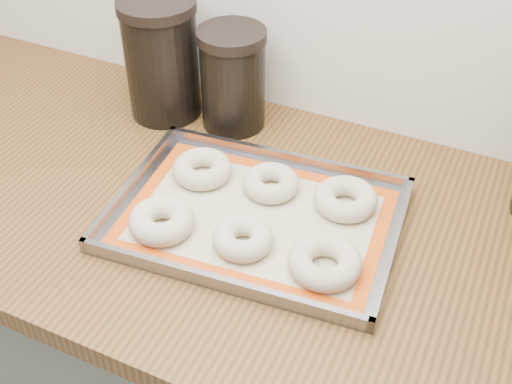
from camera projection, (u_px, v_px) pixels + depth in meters
The scene contains 11 objects.
countertop at pixel (300, 236), 1.05m from camera, with size 3.06×0.68×0.04m, color brown.
baking_tray at pixel (256, 217), 1.05m from camera, with size 0.49×0.37×0.03m.
baking_mat at pixel (256, 218), 1.05m from camera, with size 0.44×0.33×0.00m.
bagel_front_left at pixel (162, 221), 1.02m from camera, with size 0.11×0.11×0.04m, color beige.
bagel_front_mid at pixel (243, 238), 0.99m from camera, with size 0.10×0.10×0.04m, color beige.
bagel_front_right at pixel (325, 262), 0.95m from camera, with size 0.11×0.11×0.04m, color beige.
bagel_back_left at pixel (202, 169), 1.12m from camera, with size 0.10×0.10×0.04m, color beige.
bagel_back_mid at pixel (271, 183), 1.09m from camera, with size 0.10×0.10×0.03m, color beige.
bagel_back_right at pixel (346, 199), 1.06m from camera, with size 0.11×0.11×0.04m, color beige.
canister_left at pixel (162, 59), 1.23m from camera, with size 0.15×0.15×0.24m.
canister_mid at pixel (233, 79), 1.21m from camera, with size 0.13×0.13×0.20m.
Camera 1 is at (0.26, 0.96, 1.61)m, focal length 45.00 mm.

